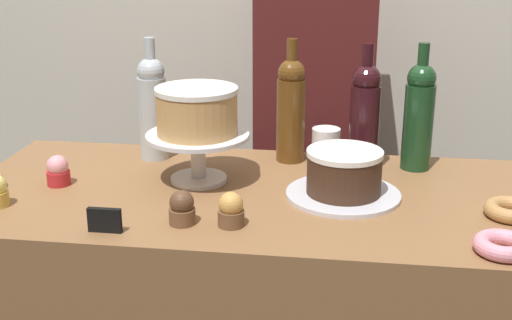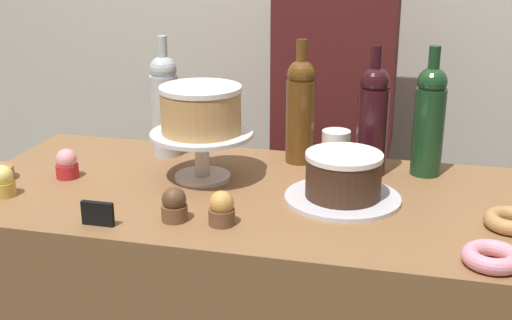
{
  "view_description": "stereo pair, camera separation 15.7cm",
  "coord_description": "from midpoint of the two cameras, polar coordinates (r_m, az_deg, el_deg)",
  "views": [
    {
      "loc": [
        0.2,
        -1.47,
        1.5
      ],
      "look_at": [
        0.0,
        0.0,
        0.99
      ],
      "focal_mm": 47.42,
      "sensor_mm": 36.0,
      "label": 1
    },
    {
      "loc": [
        0.36,
        -1.44,
        1.5
      ],
      "look_at": [
        0.0,
        0.0,
        0.99
      ],
      "focal_mm": 47.42,
      "sensor_mm": 36.0,
      "label": 2
    }
  ],
  "objects": [
    {
      "name": "cake_stand_pedestal",
      "position": [
        1.65,
        -7.64,
        0.91
      ],
      "size": [
        0.25,
        0.25,
        0.12
      ],
      "color": "silver",
      "rests_on": "display_counter"
    },
    {
      "name": "white_layer_cake",
      "position": [
        1.62,
        -7.79,
        4.1
      ],
      "size": [
        0.2,
        0.2,
        0.11
      ],
      "color": "tan",
      "rests_on": "cake_stand_pedestal"
    },
    {
      "name": "silver_serving_platter",
      "position": [
        1.57,
        4.55,
        -2.91
      ],
      "size": [
        0.27,
        0.27,
        0.01
      ],
      "color": "silver",
      "rests_on": "display_counter"
    },
    {
      "name": "chocolate_round_cake",
      "position": [
        1.55,
        4.6,
        -0.98
      ],
      "size": [
        0.18,
        0.18,
        0.1
      ],
      "color": "#3D2619",
      "rests_on": "silver_serving_platter"
    },
    {
      "name": "wine_bottle_green",
      "position": [
        1.74,
        11.09,
        3.77
      ],
      "size": [
        0.08,
        0.08,
        0.33
      ],
      "color": "#193D1E",
      "rests_on": "display_counter"
    },
    {
      "name": "wine_bottle_amber",
      "position": [
        1.77,
        0.45,
        4.38
      ],
      "size": [
        0.08,
        0.08,
        0.33
      ],
      "color": "#5B3814",
      "rests_on": "display_counter"
    },
    {
      "name": "wine_bottle_clear",
      "position": [
        1.83,
        -11.18,
        4.45
      ],
      "size": [
        0.08,
        0.08,
        0.33
      ],
      "color": "#B2BCC1",
      "rests_on": "display_counter"
    },
    {
      "name": "wine_bottle_dark_red",
      "position": [
        1.71,
        6.58,
        3.73
      ],
      "size": [
        0.08,
        0.08,
        0.33
      ],
      "color": "black",
      "rests_on": "display_counter"
    },
    {
      "name": "cupcake_chocolate",
      "position": [
        1.43,
        -9.41,
        -4.1
      ],
      "size": [
        0.06,
        0.06,
        0.07
      ],
      "color": "brown",
      "rests_on": "display_counter"
    },
    {
      "name": "cupcake_caramel",
      "position": [
        1.41,
        -5.32,
        -4.3
      ],
      "size": [
        0.06,
        0.06,
        0.07
      ],
      "color": "brown",
      "rests_on": "display_counter"
    },
    {
      "name": "cupcake_strawberry",
      "position": [
        1.72,
        -18.9,
        -0.94
      ],
      "size": [
        0.06,
        0.06,
        0.07
      ],
      "color": "red",
      "rests_on": "display_counter"
    },
    {
      "name": "donut_pink",
      "position": [
        1.35,
        17.02,
        -6.99
      ],
      "size": [
        0.11,
        0.11,
        0.03
      ],
      "color": "pink",
      "rests_on": "display_counter"
    },
    {
      "name": "donut_maple",
      "position": [
        1.53,
        17.96,
        -4.09
      ],
      "size": [
        0.11,
        0.11,
        0.03
      ],
      "color": "#B27F47",
      "rests_on": "display_counter"
    },
    {
      "name": "price_sign_chalkboard",
      "position": [
        1.43,
        -15.76,
        -4.98
      ],
      "size": [
        0.07,
        0.01,
        0.05
      ],
      "color": "black",
      "rests_on": "display_counter"
    },
    {
      "name": "coffee_cup_ceramic",
      "position": [
        1.81,
        3.46,
        1.33
      ],
      "size": [
        0.08,
        0.08,
        0.08
      ],
      "color": "white",
      "rests_on": "display_counter"
    },
    {
      "name": "barista_figure",
      "position": [
        2.16,
        2.78,
        1.2
      ],
      "size": [
        0.36,
        0.22,
        1.6
      ],
      "color": "black",
      "rests_on": "ground_plane"
    }
  ]
}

